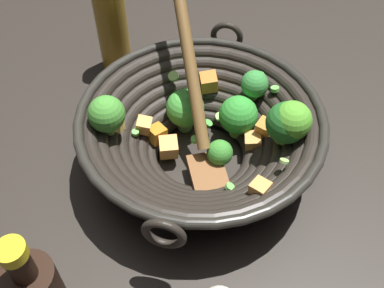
{
  "coord_description": "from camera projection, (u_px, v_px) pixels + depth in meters",
  "views": [
    {
      "loc": [
        -0.05,
        -0.44,
        0.57
      ],
      "look_at": [
        -0.01,
        0.01,
        0.03
      ],
      "focal_mm": 43.9,
      "sensor_mm": 36.0,
      "label": 1
    }
  ],
  "objects": [
    {
      "name": "ground_plane",
      "position": [
        200.0,
        162.0,
        0.72
      ],
      "size": [
        4.0,
        4.0,
        0.0
      ],
      "primitive_type": "plane",
      "color": "#28231E"
    },
    {
      "name": "wok",
      "position": [
        203.0,
        131.0,
        0.67
      ],
      "size": [
        0.35,
        0.4,
        0.25
      ],
      "color": "black",
      "rests_on": "ground"
    },
    {
      "name": "cooking_oil_bottle",
      "position": [
        112.0,
        25.0,
        0.8
      ],
      "size": [
        0.05,
        0.05,
        0.22
      ],
      "color": "#AD7F23",
      "rests_on": "ground"
    }
  ]
}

